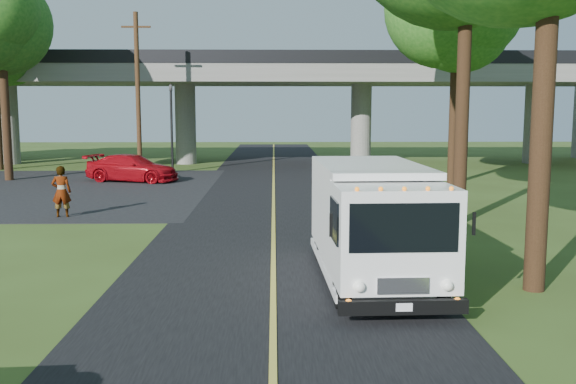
{
  "coord_description": "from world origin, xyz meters",
  "views": [
    {
      "loc": [
        0.02,
        -12.03,
        3.82
      ],
      "look_at": [
        0.39,
        4.82,
        1.6
      ],
      "focal_mm": 40.0,
      "sensor_mm": 36.0,
      "label": 1
    }
  ],
  "objects_px": {
    "utility_pole": "(138,94)",
    "red_sedan": "(132,168)",
    "tree_right_far": "(462,15)",
    "tree_left_lot": "(3,27)",
    "pedestrian": "(61,192)",
    "traffic_signal": "(171,118)",
    "step_van": "(373,219)"
  },
  "relations": [
    {
      "from": "traffic_signal",
      "to": "step_van",
      "type": "distance_m",
      "value": 25.61
    },
    {
      "from": "traffic_signal",
      "to": "red_sedan",
      "type": "bearing_deg",
      "value": -105.96
    },
    {
      "from": "step_van",
      "to": "red_sedan",
      "type": "bearing_deg",
      "value": 114.35
    },
    {
      "from": "utility_pole",
      "to": "red_sedan",
      "type": "xyz_separation_m",
      "value": [
        0.16,
        -2.68,
        -3.89
      ]
    },
    {
      "from": "step_van",
      "to": "red_sedan",
      "type": "height_order",
      "value": "step_van"
    },
    {
      "from": "tree_right_far",
      "to": "step_van",
      "type": "distance_m",
      "value": 20.54
    },
    {
      "from": "traffic_signal",
      "to": "tree_left_lot",
      "type": "distance_m",
      "value": 10.01
    },
    {
      "from": "traffic_signal",
      "to": "red_sedan",
      "type": "relative_size",
      "value": 1.07
    },
    {
      "from": "step_van",
      "to": "red_sedan",
      "type": "relative_size",
      "value": 1.28
    },
    {
      "from": "step_van",
      "to": "pedestrian",
      "type": "bearing_deg",
      "value": 136.77
    },
    {
      "from": "traffic_signal",
      "to": "step_van",
      "type": "relative_size",
      "value": 0.84
    },
    {
      "from": "traffic_signal",
      "to": "red_sedan",
      "type": "distance_m",
      "value": 5.47
    },
    {
      "from": "pedestrian",
      "to": "tree_right_far",
      "type": "bearing_deg",
      "value": -154.99
    },
    {
      "from": "traffic_signal",
      "to": "utility_pole",
      "type": "xyz_separation_m",
      "value": [
        -1.5,
        -2.0,
        1.4
      ]
    },
    {
      "from": "utility_pole",
      "to": "pedestrian",
      "type": "distance_m",
      "value": 14.18
    },
    {
      "from": "step_van",
      "to": "pedestrian",
      "type": "relative_size",
      "value": 3.4
    },
    {
      "from": "utility_pole",
      "to": "tree_right_far",
      "type": "xyz_separation_m",
      "value": [
        16.71,
        -4.16,
        3.71
      ]
    },
    {
      "from": "traffic_signal",
      "to": "step_van",
      "type": "height_order",
      "value": "traffic_signal"
    },
    {
      "from": "utility_pole",
      "to": "step_van",
      "type": "relative_size",
      "value": 1.45
    },
    {
      "from": "red_sedan",
      "to": "tree_left_lot",
      "type": "bearing_deg",
      "value": 101.11
    },
    {
      "from": "tree_left_lot",
      "to": "tree_right_far",
      "type": "bearing_deg",
      "value": -4.97
    },
    {
      "from": "traffic_signal",
      "to": "tree_right_far",
      "type": "height_order",
      "value": "tree_right_far"
    },
    {
      "from": "red_sedan",
      "to": "pedestrian",
      "type": "relative_size",
      "value": 2.66
    },
    {
      "from": "tree_right_far",
      "to": "red_sedan",
      "type": "xyz_separation_m",
      "value": [
        -16.54,
        1.48,
        -7.6
      ]
    },
    {
      "from": "tree_right_far",
      "to": "red_sedan",
      "type": "distance_m",
      "value": 18.27
    },
    {
      "from": "traffic_signal",
      "to": "utility_pole",
      "type": "distance_m",
      "value": 2.86
    },
    {
      "from": "traffic_signal",
      "to": "tree_right_far",
      "type": "relative_size",
      "value": 0.47
    },
    {
      "from": "tree_right_far",
      "to": "pedestrian",
      "type": "relative_size",
      "value": 6.04
    },
    {
      "from": "tree_right_far",
      "to": "tree_left_lot",
      "type": "xyz_separation_m",
      "value": [
        -23.0,
        2.0,
        -0.4
      ]
    },
    {
      "from": "red_sedan",
      "to": "pedestrian",
      "type": "height_order",
      "value": "pedestrian"
    },
    {
      "from": "traffic_signal",
      "to": "tree_left_lot",
      "type": "height_order",
      "value": "tree_left_lot"
    },
    {
      "from": "tree_left_lot",
      "to": "pedestrian",
      "type": "xyz_separation_m",
      "value": [
        6.39,
        -11.53,
        -6.99
      ]
    }
  ]
}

